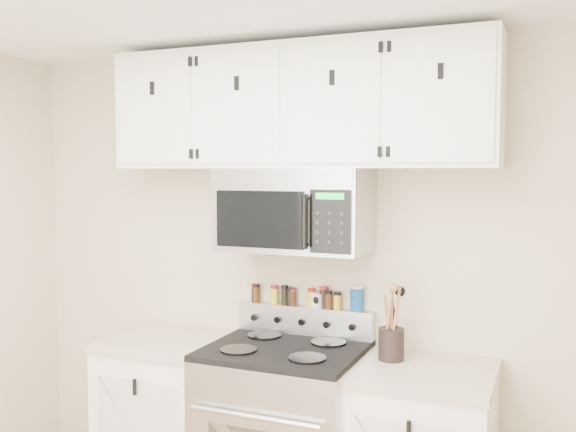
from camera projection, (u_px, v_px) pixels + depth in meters
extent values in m
cube|color=#C3B292|center=(308.00, 278.00, 3.47)|extent=(3.50, 0.01, 2.50)
cube|color=black|center=(284.00, 350.00, 3.19)|extent=(0.76, 0.65, 0.03)
cube|color=#B7B7BA|center=(305.00, 320.00, 3.45)|extent=(0.76, 0.08, 0.15)
cylinder|color=black|center=(238.00, 350.00, 3.13)|extent=(0.18, 0.18, 0.01)
cylinder|color=black|center=(307.00, 358.00, 2.99)|extent=(0.18, 0.18, 0.01)
cylinder|color=black|center=(264.00, 335.00, 3.40)|extent=(0.18, 0.18, 0.01)
cylinder|color=black|center=(328.00, 342.00, 3.26)|extent=(0.18, 0.18, 0.01)
cube|color=white|center=(171.00, 424.00, 3.52)|extent=(0.62, 0.60, 0.88)
cube|color=tan|center=(170.00, 341.00, 3.49)|extent=(0.64, 0.62, 0.04)
cube|color=tan|center=(424.00, 372.00, 2.95)|extent=(0.64, 0.62, 0.04)
cube|color=#9E9EA3|center=(295.00, 209.00, 3.27)|extent=(0.76, 0.38, 0.42)
cube|color=#B7B7BA|center=(279.00, 176.00, 3.08)|extent=(0.73, 0.01, 0.08)
cube|color=black|center=(260.00, 219.00, 3.13)|extent=(0.47, 0.01, 0.28)
cube|color=black|center=(330.00, 222.00, 2.99)|extent=(0.20, 0.01, 0.30)
cylinder|color=black|center=(305.00, 222.00, 3.00)|extent=(0.03, 0.03, 0.26)
cube|color=white|center=(297.00, 107.00, 3.26)|extent=(2.00, 0.33, 0.62)
cube|color=white|center=(153.00, 110.00, 3.39)|extent=(0.46, 0.01, 0.57)
cube|color=black|center=(152.00, 88.00, 3.37)|extent=(0.02, 0.01, 0.07)
cube|color=white|center=(237.00, 106.00, 3.20)|extent=(0.46, 0.01, 0.57)
cube|color=black|center=(237.00, 83.00, 3.18)|extent=(0.03, 0.01, 0.07)
cube|color=white|center=(332.00, 102.00, 3.00)|extent=(0.46, 0.01, 0.57)
cube|color=black|center=(332.00, 77.00, 2.99)|extent=(0.03, 0.01, 0.07)
cube|color=white|center=(440.00, 97.00, 2.81)|extent=(0.46, 0.01, 0.57)
cube|color=black|center=(441.00, 71.00, 2.79)|extent=(0.02, 0.01, 0.07)
cylinder|color=black|center=(391.00, 344.00, 3.07)|extent=(0.12, 0.12, 0.15)
cylinder|color=#956436|center=(392.00, 320.00, 3.06)|extent=(0.01, 0.01, 0.29)
cylinder|color=#956436|center=(395.00, 319.00, 3.05)|extent=(0.01, 0.01, 0.31)
cylinder|color=#956436|center=(388.00, 321.00, 3.08)|extent=(0.01, 0.01, 0.27)
cylinder|color=black|center=(395.00, 320.00, 3.08)|extent=(0.01, 0.01, 0.28)
cylinder|color=#956436|center=(388.00, 320.00, 3.05)|extent=(0.01, 0.01, 0.30)
cube|color=silver|center=(318.00, 300.00, 3.41)|extent=(0.08, 0.08, 0.08)
cylinder|color=navy|center=(357.00, 299.00, 3.33)|extent=(0.07, 0.07, 0.12)
cylinder|color=white|center=(357.00, 287.00, 3.32)|extent=(0.07, 0.07, 0.01)
cylinder|color=black|center=(255.00, 294.00, 3.56)|extent=(0.04, 0.04, 0.09)
cylinder|color=#A01A0C|center=(255.00, 285.00, 3.55)|extent=(0.04, 0.04, 0.02)
cylinder|color=#40260F|center=(256.00, 294.00, 3.56)|extent=(0.04, 0.04, 0.08)
cylinder|color=black|center=(256.00, 285.00, 3.55)|extent=(0.04, 0.04, 0.02)
cylinder|color=yellow|center=(274.00, 296.00, 3.51)|extent=(0.04, 0.04, 0.08)
cylinder|color=#A50C1E|center=(274.00, 287.00, 3.51)|extent=(0.04, 0.04, 0.02)
cylinder|color=black|center=(285.00, 296.00, 3.49)|extent=(0.04, 0.04, 0.09)
cylinder|color=black|center=(285.00, 287.00, 3.48)|extent=(0.04, 0.04, 0.02)
cylinder|color=black|center=(291.00, 298.00, 3.47)|extent=(0.04, 0.04, 0.08)
cylinder|color=black|center=(291.00, 289.00, 3.47)|extent=(0.04, 0.04, 0.02)
cylinder|color=#38200D|center=(293.00, 298.00, 3.47)|extent=(0.04, 0.04, 0.08)
cylinder|color=#B40D20|center=(293.00, 290.00, 3.47)|extent=(0.04, 0.04, 0.02)
cylinder|color=gold|center=(311.00, 299.00, 3.43)|extent=(0.04, 0.04, 0.08)
cylinder|color=#AC0E0D|center=(311.00, 290.00, 3.43)|extent=(0.04, 0.04, 0.02)
cylinder|color=black|center=(323.00, 299.00, 3.40)|extent=(0.04, 0.04, 0.10)
cylinder|color=#B30D21|center=(323.00, 288.00, 3.40)|extent=(0.04, 0.04, 0.02)
cylinder|color=#432310|center=(328.00, 301.00, 3.39)|extent=(0.04, 0.04, 0.08)
cylinder|color=black|center=(328.00, 292.00, 3.39)|extent=(0.04, 0.04, 0.02)
cylinder|color=gold|center=(337.00, 302.00, 3.37)|extent=(0.04, 0.04, 0.08)
cylinder|color=black|center=(337.00, 293.00, 3.37)|extent=(0.04, 0.04, 0.02)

